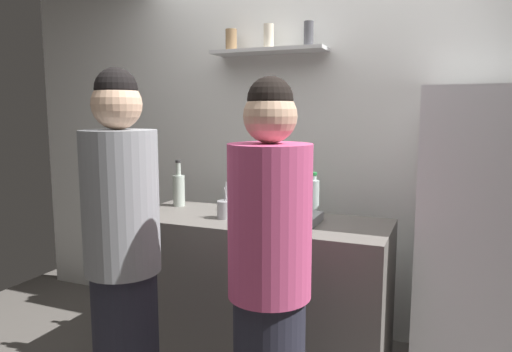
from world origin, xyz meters
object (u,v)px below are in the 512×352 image
Objects in this scene: baking_pan at (289,217)px; wine_bottle_pale_glass at (179,189)px; wine_bottle_green_glass at (262,191)px; water_bottle_plastic at (312,196)px; person_pink_top at (269,286)px; person_grey_hoodie at (123,261)px; utensil_holder at (225,209)px; wine_bottle_amber_glass at (137,197)px; refrigerator at (483,242)px.

baking_pan is 0.83m from wine_bottle_pale_glass.
wine_bottle_pale_glass is 0.58m from wine_bottle_green_glass.
person_pink_top is (0.10, -0.98, -0.20)m from water_bottle_plastic.
baking_pan is 0.20× the size of person_grey_hoodie.
wine_bottle_green_glass is 0.21× the size of person_pink_top.
person_grey_hoodie is (-0.30, -0.97, -0.19)m from wine_bottle_green_glass.
utensil_holder is 0.69× the size of wine_bottle_amber_glass.
person_grey_hoodie reaches higher than utensil_holder.
wine_bottle_green_glass is at bearing 3.13° from wine_bottle_pale_glass.
utensil_holder is at bearing -25.80° from wine_bottle_pale_glass.
refrigerator reaches higher than wine_bottle_green_glass.
wine_bottle_green_glass reaches higher than baking_pan.
utensil_holder is (-1.38, -0.37, 0.14)m from refrigerator.
utensil_holder is at bearing 18.09° from wine_bottle_amber_glass.
person_pink_top is at bearing -51.67° from utensil_holder.
person_grey_hoodie is at bearing -120.40° from water_bottle_plastic.
wine_bottle_amber_glass is 0.75m from wine_bottle_green_glass.
person_pink_top is (0.53, -0.68, -0.15)m from utensil_holder.
wine_bottle_green_glass is at bearing 14.38° from person_grey_hoodie.
wine_bottle_green_glass is at bearing 110.83° from person_pink_top.
person_grey_hoodie is at bearing -107.25° from wine_bottle_green_glass.
person_pink_top reaches higher than baking_pan.
person_grey_hoodie is 0.70m from person_pink_top.
baking_pan is 1.59× the size of utensil_holder.
refrigerator reaches higher than utensil_holder.
wine_bottle_pale_glass is at bearing 135.17° from person_pink_top.
person_pink_top reaches higher than refrigerator.
utensil_holder reaches higher than baking_pan.
wine_bottle_amber_glass reaches higher than baking_pan.
utensil_holder is 0.52m from wine_bottle_amber_glass.
baking_pan is 0.95m from person_grey_hoodie.
refrigerator is 0.96× the size of person_grey_hoodie.
wine_bottle_green_glass is 1.35× the size of water_bottle_plastic.
person_grey_hoodie is (-0.53, -0.79, -0.09)m from baking_pan.
water_bottle_plastic is at bearing 1.23° from person_grey_hoodie.
utensil_holder is 0.75m from person_grey_hoodie.
wine_bottle_pale_glass is 1.34m from person_pink_top.
person_pink_top reaches higher than wine_bottle_pale_glass.
baking_pan is at bearing 99.93° from person_pink_top.
person_pink_top reaches higher than water_bottle_plastic.
person_grey_hoodie is at bearing -124.24° from baking_pan.
baking_pan is at bearing -163.33° from refrigerator.
utensil_holder is 0.54m from water_bottle_plastic.
baking_pan is 0.27m from water_bottle_plastic.
refrigerator reaches higher than baking_pan.
person_grey_hoodie is (-0.60, -1.03, -0.17)m from water_bottle_plastic.
wine_bottle_amber_glass is 0.18× the size of person_grey_hoodie.
water_bottle_plastic is at bearing 11.38° from wine_bottle_green_glass.
water_bottle_plastic is 1.20m from person_grey_hoodie.
baking_pan is (-1.01, -0.30, 0.11)m from refrigerator.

